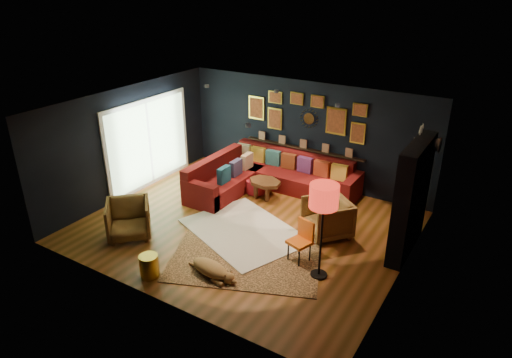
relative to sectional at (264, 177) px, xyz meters
The scene contains 20 objects.
floor 1.94m from the sectional, 71.24° to the right, with size 6.50×6.50×0.00m, color brown.
room_walls 2.29m from the sectional, 71.24° to the right, with size 6.50×6.50×6.50m.
sectional is the anchor object (origin of this frame).
ledge 1.22m from the sectional, 54.82° to the left, with size 3.20×0.12×0.04m, color black.
gallery_wall 1.84m from the sectional, 56.49° to the left, with size 3.15×0.04×1.02m.
sunburst_mirror 1.80m from the sectional, 51.91° to the left, with size 0.47×0.16×0.47m.
fireplace 3.88m from the sectional, 13.77° to the right, with size 0.31×1.60×2.20m.
deer_head 4.15m from the sectional, ahead, with size 0.50×0.28×0.45m.
sliding_door 2.97m from the sectional, 155.08° to the right, with size 0.06×2.80×2.20m.
ceiling_spots 2.53m from the sectional, 58.65° to the right, with size 3.30×2.50×0.06m.
shag_rug 2.15m from the sectional, 70.80° to the right, with size 2.46×1.79×0.03m, color silver.
leopard_rug 3.08m from the sectional, 65.79° to the right, with size 2.77×1.98×0.02m, color tan.
coffee_table 0.49m from the sectional, 57.92° to the right, with size 0.90×0.72×0.42m.
pouf 0.34m from the sectional, 98.20° to the right, with size 0.49×0.49×0.32m, color maroon.
armchair_left 3.57m from the sectional, 109.49° to the right, with size 0.83×0.77×0.85m, color #BE8439.
armchair_right 2.52m from the sectional, 28.73° to the right, with size 0.84×0.78×0.86m, color #BE8439.
gold_stool 4.16m from the sectional, 88.42° to the right, with size 0.34×0.34×0.42m, color gold.
orange_chair 3.15m from the sectional, 46.42° to the right, with size 0.48×0.48×0.81m.
floor_lamp 3.89m from the sectional, 44.04° to the right, with size 0.49×0.49×1.78m.
dog 3.71m from the sectional, 74.17° to the right, with size 1.11×0.54×0.35m, color #B07F49, non-canonical shape.
Camera 1 is at (4.61, -7.05, 4.91)m, focal length 32.00 mm.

